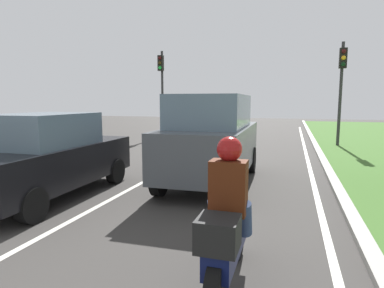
{
  "coord_description": "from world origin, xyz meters",
  "views": [
    {
      "loc": [
        3.01,
        1.6,
        2.11
      ],
      "look_at": [
        0.95,
        8.27,
        1.2
      ],
      "focal_mm": 30.38,
      "sensor_mm": 36.0,
      "label": 1
    }
  ],
  "objects_px": {
    "traffic_light_near_right": "(342,77)",
    "motorcycle": "(227,241)",
    "car_sedan_left_lane": "(48,156)",
    "rider_person": "(229,186)",
    "car_suv_ahead": "(212,139)",
    "traffic_light_overhead_left": "(161,79)"
  },
  "relations": [
    {
      "from": "car_suv_ahead",
      "to": "rider_person",
      "type": "xyz_separation_m",
      "value": [
        1.33,
        -4.64,
        0.02
      ]
    },
    {
      "from": "rider_person",
      "to": "traffic_light_near_right",
      "type": "distance_m",
      "value": 13.47
    },
    {
      "from": "car_suv_ahead",
      "to": "traffic_light_overhead_left",
      "type": "height_order",
      "value": "traffic_light_overhead_left"
    },
    {
      "from": "motorcycle",
      "to": "rider_person",
      "type": "height_order",
      "value": "rider_person"
    },
    {
      "from": "traffic_light_near_right",
      "to": "motorcycle",
      "type": "bearing_deg",
      "value": -101.8
    },
    {
      "from": "car_sedan_left_lane",
      "to": "motorcycle",
      "type": "distance_m",
      "value": 5.09
    },
    {
      "from": "rider_person",
      "to": "car_sedan_left_lane",
      "type": "bearing_deg",
      "value": 152.4
    },
    {
      "from": "car_suv_ahead",
      "to": "traffic_light_near_right",
      "type": "bearing_deg",
      "value": 62.9
    },
    {
      "from": "motorcycle",
      "to": "rider_person",
      "type": "relative_size",
      "value": 1.63
    },
    {
      "from": "traffic_light_near_right",
      "to": "car_sedan_left_lane",
      "type": "bearing_deg",
      "value": -124.0
    },
    {
      "from": "car_sedan_left_lane",
      "to": "traffic_light_overhead_left",
      "type": "relative_size",
      "value": 0.85
    },
    {
      "from": "car_sedan_left_lane",
      "to": "motorcycle",
      "type": "xyz_separation_m",
      "value": [
        4.48,
        -2.39,
        -0.35
      ]
    },
    {
      "from": "traffic_light_overhead_left",
      "to": "car_suv_ahead",
      "type": "bearing_deg",
      "value": -61.25
    },
    {
      "from": "rider_person",
      "to": "traffic_light_overhead_left",
      "type": "xyz_separation_m",
      "value": [
        -6.94,
        14.87,
        2.24
      ]
    },
    {
      "from": "car_sedan_left_lane",
      "to": "rider_person",
      "type": "relative_size",
      "value": 3.73
    },
    {
      "from": "car_sedan_left_lane",
      "to": "rider_person",
      "type": "xyz_separation_m",
      "value": [
        4.48,
        -2.34,
        0.27
      ]
    },
    {
      "from": "car_suv_ahead",
      "to": "traffic_light_overhead_left",
      "type": "bearing_deg",
      "value": 117.49
    },
    {
      "from": "car_suv_ahead",
      "to": "car_sedan_left_lane",
      "type": "height_order",
      "value": "car_suv_ahead"
    },
    {
      "from": "car_sedan_left_lane",
      "to": "rider_person",
      "type": "height_order",
      "value": "car_sedan_left_lane"
    },
    {
      "from": "car_sedan_left_lane",
      "to": "traffic_light_overhead_left",
      "type": "bearing_deg",
      "value": 99.82
    },
    {
      "from": "motorcycle",
      "to": "traffic_light_near_right",
      "type": "bearing_deg",
      "value": 78.22
    },
    {
      "from": "motorcycle",
      "to": "traffic_light_near_right",
      "type": "height_order",
      "value": "traffic_light_near_right"
    }
  ]
}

